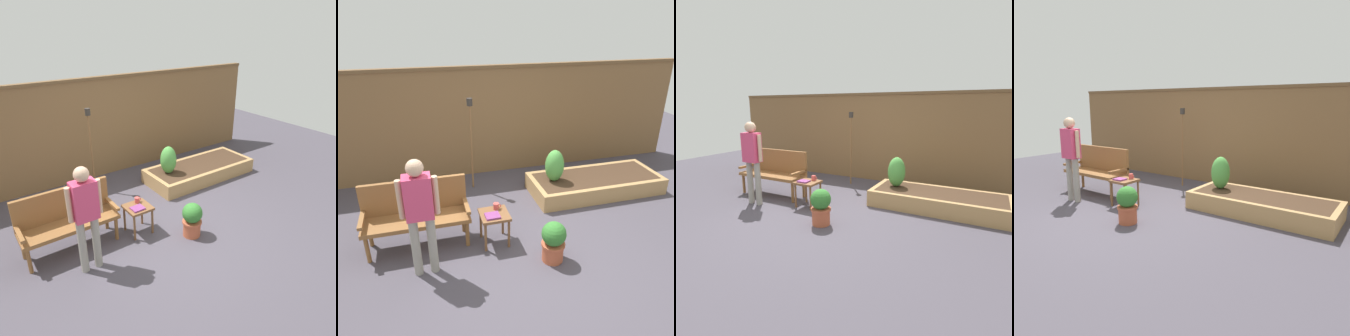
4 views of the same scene
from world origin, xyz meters
The scene contains 11 objects.
ground_plane centered at (0.00, 0.00, 0.00)m, with size 14.00×14.00×0.00m, color #47424C.
fence_back centered at (0.00, 2.60, 1.09)m, with size 8.40×0.14×2.16m.
garden_bench centered at (-1.43, 0.50, 0.54)m, with size 1.44×0.48×0.94m.
side_table centered at (-0.38, 0.20, 0.40)m, with size 0.40×0.40×0.48m.
cup_on_table centered at (-0.33, 0.31, 0.52)m, with size 0.12×0.08×0.09m.
book_on_table centered at (-0.43, 0.13, 0.49)m, with size 0.20×0.17×0.03m, color #7F3875.
potted_boxwood centered at (0.27, -0.38, 0.31)m, with size 0.32×0.32×0.58m.
raised_planter_bed centered at (1.78, 1.21, 0.15)m, with size 2.40×1.00×0.30m.
shrub_near_bench centered at (0.97, 1.26, 0.59)m, with size 0.33×0.33×0.58m.
tiki_torch centered at (-0.37, 1.96, 1.17)m, with size 0.10×0.10×1.71m.
person_by_bench centered at (-1.36, -0.16, 0.93)m, with size 0.47×0.20×1.56m.
Camera 3 is at (2.49, -3.79, 1.81)m, focal length 29.28 mm.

